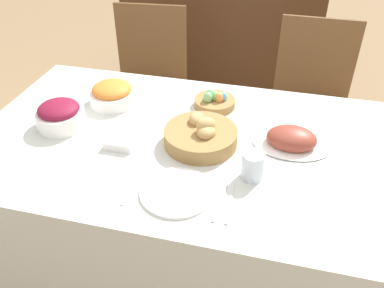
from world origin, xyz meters
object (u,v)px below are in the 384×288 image
object	(u,v)px
bread_basket	(201,135)
carrot_bowl	(112,94)
ham_platter	(291,140)
sideboard	(221,40)
fork	(134,185)
spoon	(230,202)
butter_dish	(120,144)
chair_far_right	(310,100)
egg_basket	(214,101)
chair_far_left	(149,81)
knife	(221,200)
beet_salad_bowl	(60,115)
dinner_plate	(177,192)
drinking_cup	(253,166)

from	to	relation	value
bread_basket	carrot_bowl	size ratio (longest dim) A/B	1.38
ham_platter	carrot_bowl	world-z (taller)	carrot_bowl
sideboard	fork	xyz separation A→B (m)	(0.06, -1.94, 0.25)
bread_basket	spoon	xyz separation A→B (m)	(0.16, -0.28, -0.04)
butter_dish	fork	bearing A→B (deg)	-55.99
chair_far_right	carrot_bowl	xyz separation A→B (m)	(-0.86, -0.65, 0.27)
carrot_bowl	spoon	bearing A→B (deg)	-39.08
bread_basket	egg_basket	size ratio (longest dim) A/B	1.57
egg_basket	spoon	xyz separation A→B (m)	(0.17, -0.57, -0.02)
chair_far_left	knife	distance (m)	1.33
beet_salad_bowl	fork	bearing A→B (deg)	-33.15
butter_dish	carrot_bowl	bearing A→B (deg)	117.13
sideboard	ham_platter	size ratio (longest dim) A/B	4.86
spoon	carrot_bowl	bearing A→B (deg)	138.18
egg_basket	ham_platter	bearing A→B (deg)	-32.58
butter_dish	sideboard	bearing A→B (deg)	87.88
carrot_bowl	dinner_plate	distance (m)	0.65
chair_far_left	dinner_plate	size ratio (longest dim) A/B	3.83
sideboard	butter_dish	xyz separation A→B (m)	(-0.06, -1.75, 0.26)
bread_basket	knife	world-z (taller)	bread_basket
dinner_plate	sideboard	bearing A→B (deg)	96.09
knife	drinking_cup	bearing A→B (deg)	62.68
dinner_plate	carrot_bowl	bearing A→B (deg)	131.11
chair_far_right	drinking_cup	size ratio (longest dim) A/B	9.48
sideboard	knife	bearing A→B (deg)	-79.73
chair_far_left	knife	world-z (taller)	chair_far_left
drinking_cup	ham_platter	bearing A→B (deg)	61.20
beet_salad_bowl	dinner_plate	distance (m)	0.61
carrot_bowl	chair_far_right	bearing A→B (deg)	37.00
bread_basket	sideboard	bearing A→B (deg)	97.65
dinner_plate	chair_far_right	bearing A→B (deg)	68.83
ham_platter	fork	size ratio (longest dim) A/B	1.46
chair_far_right	fork	world-z (taller)	chair_far_right
egg_basket	fork	size ratio (longest dim) A/B	0.90
egg_basket	drinking_cup	distance (m)	0.48
sideboard	fork	world-z (taller)	sideboard
chair_far_left	fork	xyz separation A→B (m)	(0.36, -1.14, 0.23)
sideboard	ham_platter	bearing A→B (deg)	-70.90
ham_platter	butter_dish	distance (m)	0.64
egg_basket	dinner_plate	xyz separation A→B (m)	(-0.01, -0.57, -0.02)
knife	ham_platter	bearing A→B (deg)	63.44
beet_salad_bowl	knife	distance (m)	0.75
chair_far_left	spoon	world-z (taller)	chair_far_left
bread_basket	dinner_plate	xyz separation A→B (m)	(-0.02, -0.28, -0.03)
fork	drinking_cup	xyz separation A→B (m)	(0.37, 0.14, 0.05)
beet_salad_bowl	chair_far_right	bearing A→B (deg)	41.31
ham_platter	spoon	distance (m)	0.39
chair_far_left	sideboard	world-z (taller)	sideboard
chair_far_left	beet_salad_bowl	distance (m)	0.92
bread_basket	knife	bearing A→B (deg)	-65.57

